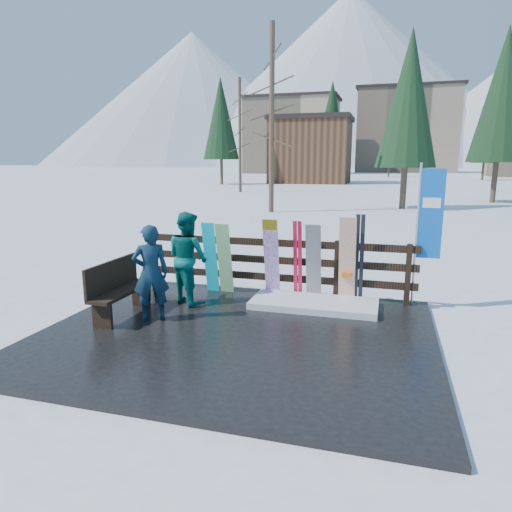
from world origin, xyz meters
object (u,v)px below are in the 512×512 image
(bench, at_px, (118,287))
(snowboard_5, at_px, (347,261))
(snowboard_0, at_px, (211,258))
(person_back, at_px, (188,258))
(snowboard_4, at_px, (313,263))
(rental_flag, at_px, (427,219))
(snowboard_2, at_px, (271,258))
(snowboard_3, at_px, (272,264))
(snowboard_1, at_px, (225,259))
(person_front, at_px, (151,273))

(bench, relative_size, snowboard_5, 0.90)
(snowboard_0, relative_size, person_back, 0.85)
(snowboard_5, bearing_deg, snowboard_4, 180.00)
(snowboard_0, bearing_deg, rental_flag, 3.80)
(snowboard_2, xyz_separation_m, snowboard_5, (1.44, 0.00, 0.04))
(bench, relative_size, snowboard_4, 0.98)
(snowboard_0, distance_m, snowboard_5, 2.71)
(snowboard_0, distance_m, snowboard_3, 1.27)
(person_back, bearing_deg, snowboard_1, -91.17)
(bench, height_order, snowboard_4, snowboard_4)
(person_back, bearing_deg, bench, 82.80)
(snowboard_5, height_order, rental_flag, rental_flag)
(snowboard_1, distance_m, snowboard_5, 2.41)
(rental_flag, height_order, person_front, rental_flag)
(snowboard_5, height_order, person_back, person_back)
(snowboard_2, relative_size, snowboard_3, 1.16)
(snowboard_4, height_order, rental_flag, rental_flag)
(bench, distance_m, snowboard_3, 2.89)
(person_back, bearing_deg, snowboard_3, -122.22)
(person_front, bearing_deg, snowboard_2, -163.90)
(bench, xyz_separation_m, snowboard_3, (2.25, 1.81, 0.16))
(snowboard_0, distance_m, snowboard_4, 2.08)
(snowboard_5, bearing_deg, snowboard_2, 180.00)
(snowboard_0, height_order, snowboard_2, snowboard_2)
(snowboard_3, distance_m, rental_flag, 2.96)
(person_back, bearing_deg, person_front, 110.71)
(bench, distance_m, snowboard_0, 2.06)
(snowboard_1, bearing_deg, person_back, -121.58)
(snowboard_4, bearing_deg, person_front, -143.18)
(bench, distance_m, snowboard_2, 2.89)
(snowboard_2, height_order, person_front, person_front)
(snowboard_0, distance_m, person_front, 1.85)
(bench, xyz_separation_m, person_front, (0.64, -0.01, 0.29))
(snowboard_0, bearing_deg, person_back, -101.88)
(snowboard_3, bearing_deg, snowboard_1, -180.00)
(rental_flag, bearing_deg, snowboard_3, -174.48)
(snowboard_2, bearing_deg, rental_flag, 5.50)
(snowboard_2, xyz_separation_m, snowboard_4, (0.82, 0.00, -0.03))
(snowboard_1, bearing_deg, rental_flag, 4.10)
(person_front, bearing_deg, snowboard_4, -175.60)
(bench, distance_m, person_front, 0.70)
(snowboard_4, height_order, person_back, person_back)
(person_front, height_order, person_back, person_back)
(snowboard_0, distance_m, snowboard_2, 1.27)
(snowboard_3, relative_size, person_back, 0.80)
(rental_flag, bearing_deg, snowboard_4, -172.25)
(snowboard_4, xyz_separation_m, person_back, (-2.24, -0.74, 0.12))
(person_back, bearing_deg, snowboard_4, -131.30)
(snowboard_4, xyz_separation_m, person_front, (-2.42, -1.81, 0.06))
(bench, bearing_deg, snowboard_0, 61.60)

